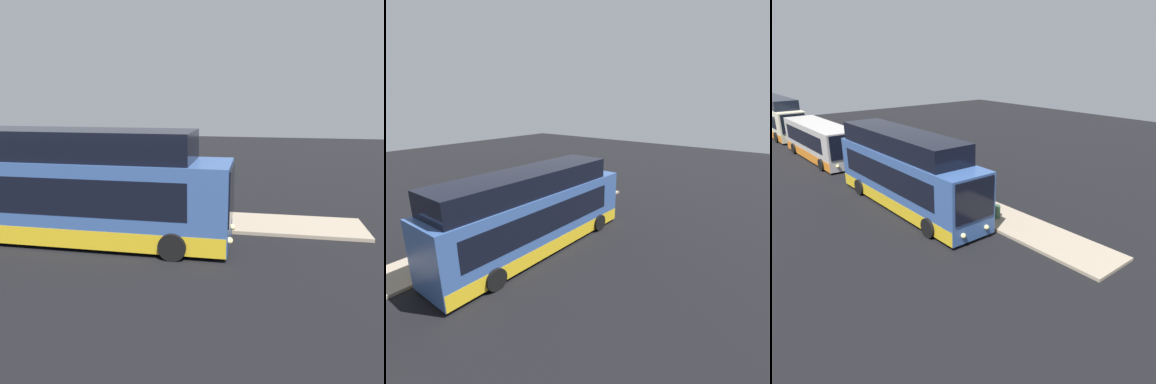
% 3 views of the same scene
% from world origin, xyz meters
% --- Properties ---
extents(ground, '(80.00, 80.00, 0.00)m').
position_xyz_m(ground, '(0.00, 0.00, 0.00)').
color(ground, black).
extents(platform, '(20.00, 2.56, 0.15)m').
position_xyz_m(platform, '(0.00, 2.88, 0.07)').
color(platform, gray).
rests_on(platform, ground).
extents(bus_lead, '(11.76, 2.83, 4.28)m').
position_xyz_m(bus_lead, '(-1.35, 0.01, 1.91)').
color(bus_lead, '#33518C').
rests_on(bus_lead, ground).
extents(passenger_boarding, '(0.42, 0.57, 1.58)m').
position_xyz_m(passenger_boarding, '(1.27, 2.39, 0.99)').
color(passenger_boarding, '#6B604C').
rests_on(passenger_boarding, platform).
extents(passenger_waiting, '(0.55, 0.42, 1.78)m').
position_xyz_m(passenger_waiting, '(2.23, 2.41, 1.13)').
color(passenger_waiting, '#6B604C').
rests_on(passenger_waiting, platform).
extents(passenger_with_bags, '(0.43, 0.43, 1.73)m').
position_xyz_m(passenger_with_bags, '(-0.68, 2.30, 1.08)').
color(passenger_with_bags, '#4C476B').
rests_on(passenger_with_bags, platform).
extents(suitcase, '(0.35, 0.18, 0.94)m').
position_xyz_m(suitcase, '(0.69, 2.85, 0.50)').
color(suitcase, black).
rests_on(suitcase, platform).
extents(sign_post, '(0.10, 0.69, 2.61)m').
position_xyz_m(sign_post, '(-1.82, 3.09, 1.78)').
color(sign_post, '#4C4C51').
rests_on(sign_post, platform).
extents(trash_bin, '(0.44, 0.44, 0.65)m').
position_xyz_m(trash_bin, '(3.28, 2.60, 0.47)').
color(trash_bin, '#2D4C33').
rests_on(trash_bin, platform).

